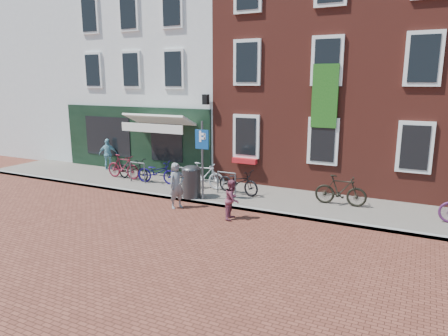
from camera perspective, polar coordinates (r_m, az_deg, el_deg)
The scene contains 16 objects.
ground at distance 13.98m, azimuth -3.68°, elevation -5.02°, with size 80.00×80.00×0.00m, color brown.
sidewalk at distance 14.82m, azimuth 2.59°, elevation -3.82°, with size 24.00×3.00×0.10m, color slate.
building_stucco at distance 21.95m, azimuth -6.04°, elevation 13.06°, with size 8.00×8.00×9.00m, color silver.
building_brick_mid at distance 19.15m, azimuth 12.51°, elevation 14.49°, with size 6.00×8.00×10.00m, color maroon.
filler_left at distance 26.72m, azimuth -20.07°, elevation 12.24°, with size 7.00×8.00×9.00m, color silver.
litter_bin at distance 14.25m, azimuth -4.62°, elevation -1.66°, with size 0.66×0.66×1.22m.
parking_sign at distance 13.74m, azimuth -3.08°, elevation 2.50°, with size 0.50×0.08×2.71m.
woman at distance 13.40m, azimuth -6.65°, elevation -2.47°, with size 0.55×0.36×1.52m, color slate.
boy at distance 12.30m, azimuth 1.17°, elevation -4.44°, with size 0.59×0.46×1.22m, color brown.
cafe_person at distance 19.51m, azimuth -15.98°, elevation 1.90°, with size 0.83×0.35×1.42m, color #7BB7C6.
bicycle_0 at distance 17.20m, azimuth -12.66°, elevation -0.14°, with size 0.60×1.72×0.90m, color black.
bicycle_1 at distance 17.52m, azimuth -13.99°, elevation 0.18°, with size 0.47×1.67×1.00m, color maroon.
bicycle_2 at distance 16.42m, azimuth -9.38°, elevation -0.58°, with size 0.60×1.72×0.90m, color #130956.
bicycle_3 at distance 15.40m, azimuth -2.84°, elevation -1.09°, with size 0.47×1.67×1.00m, color #B9B8BB.
bicycle_4 at distance 14.68m, azimuth 2.03°, elevation -1.93°, with size 0.60×1.72×0.90m, color black.
bicycle_5 at distance 13.87m, azimuth 16.07°, elevation -3.04°, with size 0.47×1.67×1.00m, color black.
Camera 1 is at (6.74, -11.54, 4.12)m, focal length 32.52 mm.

